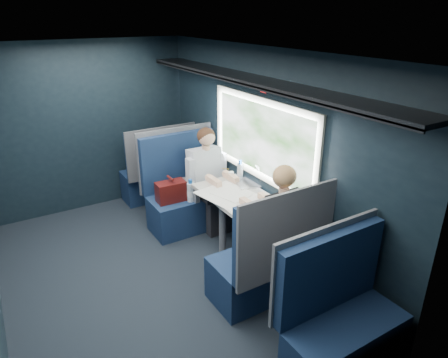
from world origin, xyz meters
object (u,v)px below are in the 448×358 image
laptop (251,177)px  seat_row_back (340,322)px  table (234,200)px  cup (231,175)px  man (209,174)px  bottle_small (240,171)px  seat_bay_near (185,195)px  seat_bay_far (267,262)px  woman (279,219)px  seat_row_front (158,173)px

laptop → seat_row_back: bearing=-104.9°
table → cup: 0.46m
man → bottle_small: man is taller
bottle_small → table: bearing=-131.8°
laptop → bottle_small: laptop is taller
seat_bay_near → seat_bay_far: 1.74m
man → cup: bearing=-65.7°
seat_bay_far → man: size_ratio=0.95×
seat_bay_near → bottle_small: 0.84m
woman → cup: 1.11m
table → seat_bay_near: 0.92m
bottle_small → seat_bay_near: bearing=132.6°
woman → seat_row_back: bearing=-102.9°
table → seat_row_back: size_ratio=0.86×
seat_row_front → cup: size_ratio=13.31×
man → cup: 0.34m
table → laptop: size_ratio=2.61×
woman → seat_bay_far: bearing=-146.2°
seat_row_front → seat_bay_near: bearing=-90.8°
seat_bay_near → bottle_small: seat_bay_near is taller
man → laptop: bearing=-62.8°
woman → man: bearing=90.0°
seat_row_back → cup: size_ratio=13.31×
woman → bottle_small: bearing=77.5°
table → laptop: (0.34, 0.17, 0.14)m
seat_row_front → seat_row_back: same height
woman → cup: (0.14, 1.10, 0.06)m
woman → bottle_small: size_ratio=5.56×
seat_bay_far → seat_bay_near: bearing=90.4°
woman → bottle_small: 1.07m
seat_row_back → man: man is taller
table → laptop: 0.41m
table → man: bearing=84.5°
bottle_small → seat_row_back: bearing=-102.7°
seat_bay_near → man: man is taller
cup → man: bearing=114.3°
seat_bay_near → seat_row_back: size_ratio=1.09×
seat_row_front → man: bearing=-77.2°
seat_row_front → laptop: size_ratio=3.02×
seat_row_front → cup: bearing=-74.5°
table → seat_bay_near: (-0.20, 0.87, -0.24)m
seat_bay_near → seat_bay_far: (0.01, -1.74, -0.01)m
table → seat_row_back: 1.82m
man → woman: bearing=-90.0°
cup → seat_bay_near: bearing=130.1°
laptop → bottle_small: size_ratio=1.61×
seat_bay_far → seat_row_back: seat_bay_far is taller
seat_bay_far → woman: size_ratio=0.95×
seat_bay_near → laptop: 0.96m
table → seat_bay_near: bearing=102.7°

